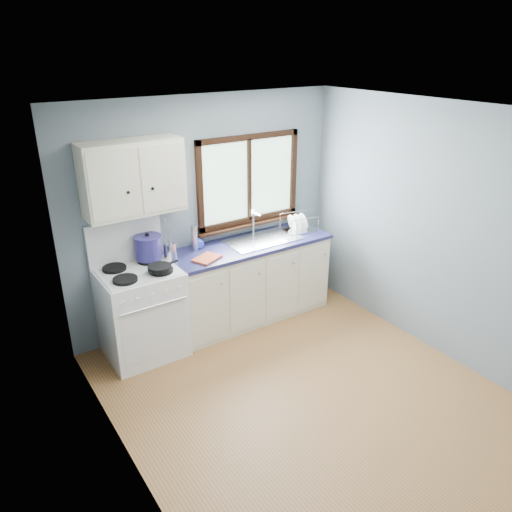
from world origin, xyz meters
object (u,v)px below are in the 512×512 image
skillet (160,268)px  utensil_crock (170,251)px  gas_range (142,310)px  sink (263,245)px  stockpot (148,247)px  base_cabinets (250,284)px  thermos (194,238)px  dish_rack (298,226)px

skillet → utensil_crock: size_ratio=0.86×
gas_range → sink: gas_range is taller
sink → stockpot: (-1.30, 0.14, 0.22)m
base_cabinets → thermos: bearing=165.7°
skillet → dish_rack: bearing=-10.4°
skillet → stockpot: 0.34m
gas_range → dish_rack: bearing=1.3°
gas_range → sink: (1.49, 0.02, 0.37)m
base_cabinets → sink: bearing=-0.1°
stockpot → skillet: bearing=-94.3°
gas_range → utensil_crock: bearing=15.9°
base_cabinets → dish_rack: bearing=2.2°
gas_range → base_cabinets: bearing=0.8°
base_cabinets → utensil_crock: 1.09m
gas_range → dish_rack: gas_range is taller
sink → skillet: size_ratio=2.30×
stockpot → base_cabinets: bearing=-7.0°
gas_range → base_cabinets: gas_range is taller
stockpot → dish_rack: bearing=-3.4°
base_cabinets → thermos: (-0.59, 0.15, 0.65)m
stockpot → sink: bearing=-6.0°
skillet → stockpot: stockpot is taller
skillet → base_cabinets: bearing=-7.7°
stockpot → dish_rack: (1.82, -0.11, -0.11)m
stockpot → thermos: stockpot is taller
thermos → dish_rack: 1.31m
thermos → sink: bearing=-11.1°
gas_range → base_cabinets: (1.31, 0.02, -0.08)m
stockpot → utensil_crock: utensil_crock is taller
gas_range → skillet: size_ratio=3.72×
gas_range → thermos: 0.93m
skillet → dish_rack: (1.85, 0.21, -0.01)m
skillet → dish_rack: dish_rack is taller
base_cabinets → thermos: 0.90m
sink → stockpot: stockpot is taller
gas_range → dish_rack: size_ratio=3.23×
base_cabinets → skillet: size_ratio=5.06×
dish_rack → stockpot: bearing=-175.2°
sink → utensil_crock: bearing=175.0°
thermos → dish_rack: thermos is taller
skillet → thermos: thermos is taller
gas_range → sink: 1.53m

